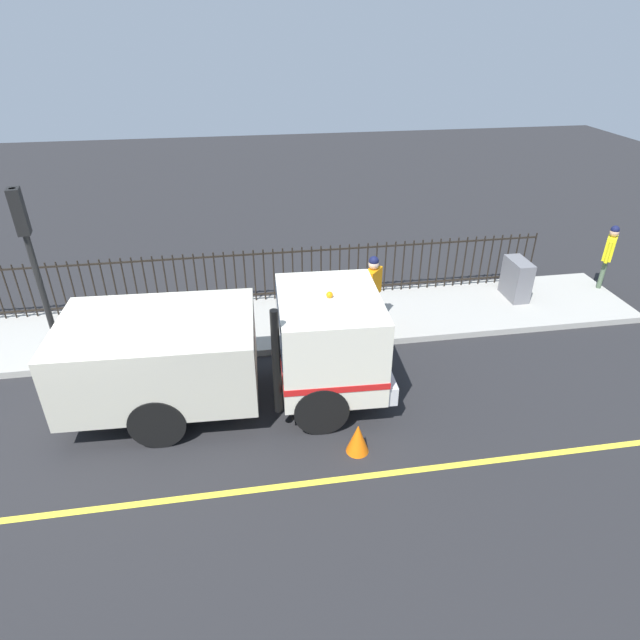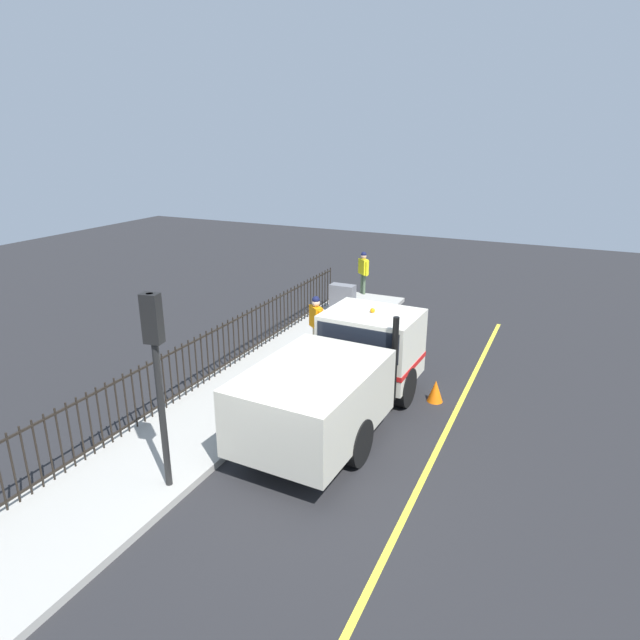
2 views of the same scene
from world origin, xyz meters
TOP-DOWN VIEW (x-y plane):
  - ground_plane at (0.00, 0.00)m, footprint 52.84×52.84m
  - sidewalk_slab at (2.88, 0.00)m, footprint 2.55×24.02m
  - lane_marking at (-2.12, 0.00)m, footprint 0.12×21.62m
  - work_truck at (0.13, -2.49)m, footprint 2.45×5.89m
  - worker_standing at (2.24, -5.39)m, footprint 0.52×0.49m
  - pedestrian_distant at (3.30, -11.90)m, footprint 0.50×0.47m
  - iron_fence at (3.97, 0.00)m, footprint 0.04×20.45m
  - traffic_light_near at (1.96, 1.34)m, footprint 0.33×0.26m
  - utility_cabinet at (3.11, -9.36)m, footprint 0.88×0.43m
  - traffic_cone at (-1.54, -4.24)m, footprint 0.39×0.39m

SIDE VIEW (x-z plane):
  - ground_plane at x=0.00m, z-range 0.00..0.00m
  - lane_marking at x=-2.12m, z-range 0.00..0.01m
  - sidewalk_slab at x=2.88m, z-range 0.00..0.15m
  - traffic_cone at x=-1.54m, z-range 0.00..0.55m
  - utility_cabinet at x=3.11m, z-range 0.15..1.15m
  - iron_fence at x=3.97m, z-range 0.16..1.52m
  - pedestrian_distant at x=3.30m, z-range 0.34..2.03m
  - worker_standing at x=2.24m, z-range 0.35..2.09m
  - work_truck at x=0.13m, z-range 0.00..2.45m
  - traffic_light_near at x=1.96m, z-range 0.92..4.53m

